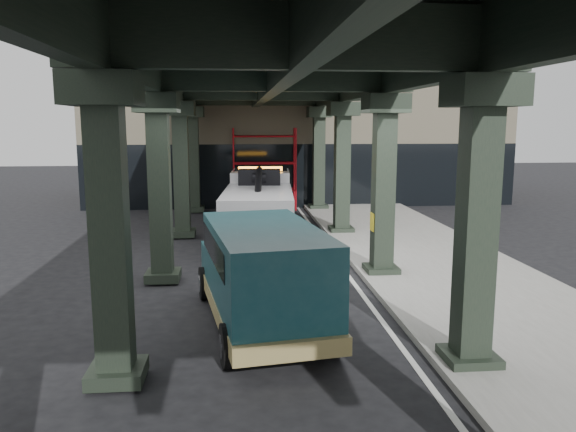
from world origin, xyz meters
TOP-DOWN VIEW (x-y plane):
  - ground at (0.00, 0.00)m, footprint 90.00×90.00m
  - sidewalk at (4.50, 2.00)m, footprint 5.00×40.00m
  - lane_stripe at (1.70, 2.00)m, footprint 0.12×38.00m
  - viaduct at (-0.40, 2.00)m, footprint 7.40×32.00m
  - building at (2.00, 20.00)m, footprint 22.00×10.00m
  - scaffolding at (0.00, 14.64)m, footprint 3.08×0.88m
  - tow_truck at (-0.56, 7.50)m, footprint 2.86×8.27m
  - towed_van at (-0.90, -1.70)m, footprint 2.88×5.70m

SIDE VIEW (x-z plane):
  - ground at x=0.00m, z-range 0.00..0.00m
  - lane_stripe at x=1.70m, z-range 0.00..0.01m
  - sidewalk at x=4.50m, z-range 0.00..0.15m
  - towed_van at x=-0.90m, z-range 0.08..2.29m
  - tow_truck at x=-0.56m, z-range -0.03..2.63m
  - scaffolding at x=0.00m, z-range 0.11..4.11m
  - building at x=2.00m, z-range 0.00..8.00m
  - viaduct at x=-0.40m, z-range 2.26..8.66m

